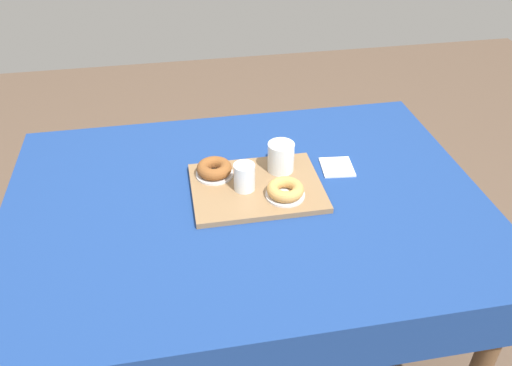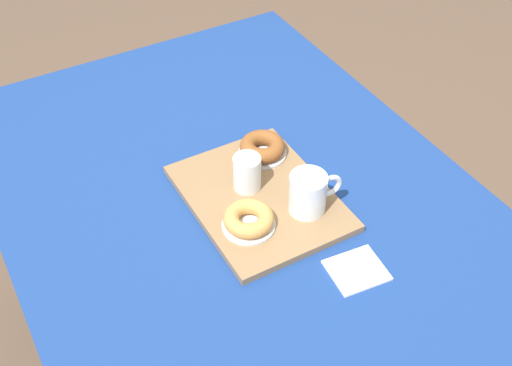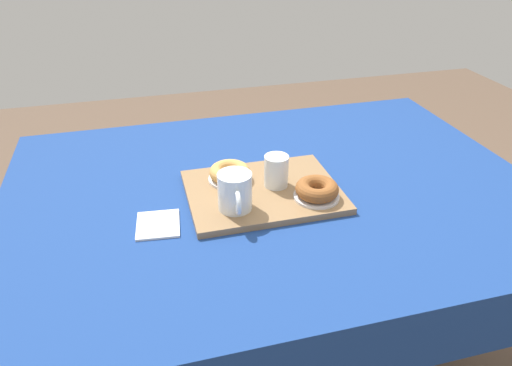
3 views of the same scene
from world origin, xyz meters
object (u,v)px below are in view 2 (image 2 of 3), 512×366
sugar_donut_right (262,146)px  tea_mug_left (308,194)px  water_glass_near (247,173)px  dining_table (238,220)px  donut_plate_right (262,153)px  paper_napkin (357,270)px  serving_tray (259,198)px  sugar_donut_left (249,219)px  donut_plate_left (249,225)px

sugar_donut_right → tea_mug_left: bearing=-1.4°
water_glass_near → dining_table: bearing=-85.2°
donut_plate_right → paper_napkin: size_ratio=1.04×
donut_plate_right → sugar_donut_right: size_ratio=1.07×
tea_mug_left → serving_tray: bearing=-141.5°
donut_plate_right → paper_napkin: donut_plate_right is taller
paper_napkin → water_glass_near: bearing=-165.7°
serving_tray → sugar_donut_right: bearing=147.3°
water_glass_near → sugar_donut_left: size_ratio=0.77×
serving_tray → water_glass_near: bearing=-166.4°
paper_napkin → donut_plate_left: bearing=-145.8°
donut_plate_left → donut_plate_right: (-0.20, 0.15, 0.00)m
serving_tray → sugar_donut_right: size_ratio=3.60×
tea_mug_left → sugar_donut_right: (-0.22, 0.01, -0.02)m
water_glass_near → sugar_donut_right: water_glass_near is taller
serving_tray → tea_mug_left: 0.13m
paper_napkin → tea_mug_left: bearing=179.9°
serving_tray → water_glass_near: size_ratio=4.65×
water_glass_near → serving_tray: bearing=13.6°
dining_table → paper_napkin: bearing=18.6°
dining_table → sugar_donut_right: size_ratio=13.06×
donut_plate_right → paper_napkin: (0.42, -0.01, -0.02)m
donut_plate_right → sugar_donut_right: 0.02m
dining_table → tea_mug_left: size_ratio=11.35×
water_glass_near → paper_napkin: size_ratio=0.75×
water_glass_near → donut_plate_right: bearing=132.2°
water_glass_near → sugar_donut_right: size_ratio=0.77×
sugar_donut_right → paper_napkin: sugar_donut_right is taller
serving_tray → donut_plate_left: bearing=-43.0°
water_glass_near → tea_mug_left: bearing=31.9°
water_glass_near → donut_plate_left: bearing=-27.1°
serving_tray → paper_napkin: 0.30m
tea_mug_left → sugar_donut_left: tea_mug_left is taller
donut_plate_right → paper_napkin: bearing=-0.8°
water_glass_near → sugar_donut_left: (0.12, -0.06, -0.01)m
paper_napkin → donut_plate_right: bearing=179.2°
water_glass_near → paper_napkin: bearing=14.3°
sugar_donut_left → sugar_donut_right: bearing=143.0°
sugar_donut_left → donut_plate_right: 0.25m
dining_table → water_glass_near: size_ratio=16.88×
dining_table → water_glass_near: (-0.00, 0.03, 0.14)m
sugar_donut_left → serving_tray: bearing=137.0°
donut_plate_right → sugar_donut_right: bearing=0.0°
water_glass_near → sugar_donut_right: bearing=132.2°
donut_plate_left → paper_napkin: donut_plate_left is taller
tea_mug_left → water_glass_near: bearing=-148.1°
sugar_donut_left → donut_plate_right: bearing=143.0°
dining_table → water_glass_near: 0.15m
tea_mug_left → donut_plate_right: bearing=178.6°
donut_plate_left → sugar_donut_left: 0.02m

